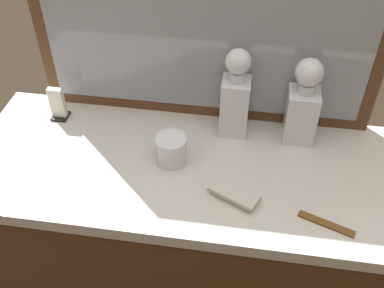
% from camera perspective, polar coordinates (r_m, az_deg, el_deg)
% --- Properties ---
extents(dresser, '(1.30, 0.52, 0.86)m').
position_cam_1_polar(dresser, '(1.64, 0.00, -13.30)').
color(dresser, brown).
rests_on(dresser, ground_plane).
extents(dresser_mirror, '(1.02, 0.03, 0.66)m').
position_cam_1_polar(dresser_mirror, '(1.31, 1.67, 15.16)').
color(dresser_mirror, brown).
rests_on(dresser_mirror, dresser).
extents(crystal_decanter_center, '(0.08, 0.08, 0.28)m').
position_cam_1_polar(crystal_decanter_center, '(1.36, 5.39, 5.40)').
color(crystal_decanter_center, white).
rests_on(crystal_decanter_center, dresser).
extents(crystal_decanter_left, '(0.09, 0.09, 0.27)m').
position_cam_1_polar(crystal_decanter_left, '(1.37, 13.53, 4.35)').
color(crystal_decanter_left, white).
rests_on(crystal_decanter_left, dresser).
extents(crystal_tumbler_far_left, '(0.09, 0.09, 0.08)m').
position_cam_1_polar(crystal_tumbler_far_left, '(1.30, -2.59, -0.82)').
color(crystal_tumbler_far_left, white).
rests_on(crystal_tumbler_far_left, dresser).
extents(silver_brush_front, '(0.14, 0.11, 0.02)m').
position_cam_1_polar(silver_brush_front, '(1.22, 5.23, -6.26)').
color(silver_brush_front, '#B7A88C').
rests_on(silver_brush_front, dresser).
extents(tortoiseshell_comb, '(0.14, 0.07, 0.01)m').
position_cam_1_polar(tortoiseshell_comb, '(1.22, 16.33, -9.49)').
color(tortoiseshell_comb, brown).
rests_on(tortoiseshell_comb, dresser).
extents(napkin_holder, '(0.05, 0.05, 0.11)m').
position_cam_1_polar(napkin_holder, '(1.51, -16.31, 4.60)').
color(napkin_holder, black).
rests_on(napkin_holder, dresser).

